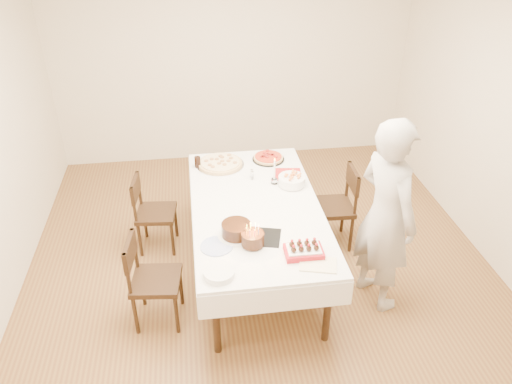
{
  "coord_description": "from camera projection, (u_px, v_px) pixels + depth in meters",
  "views": [
    {
      "loc": [
        -0.57,
        -3.66,
        3.19
      ],
      "look_at": [
        -0.05,
        0.04,
        0.89
      ],
      "focal_mm": 35.0,
      "sensor_mm": 36.0,
      "label": 1
    }
  ],
  "objects": [
    {
      "name": "pizza_white",
      "position": [
        220.0,
        163.0,
        5.09
      ],
      "size": [
        0.64,
        0.64,
        0.04
      ],
      "primitive_type": "cylinder",
      "rotation": [
        0.0,
        0.0,
        -0.39
      ],
      "color": "beige",
      "rests_on": "dining_table"
    },
    {
      "name": "red_placemat",
      "position": [
        288.0,
        175.0,
        4.94
      ],
      "size": [
        0.29,
        0.29,
        0.01
      ],
      "primitive_type": "cube",
      "rotation": [
        0.0,
        0.0,
        -0.13
      ],
      "color": "#B21E1E",
      "rests_on": "dining_table"
    },
    {
      "name": "pasta_bowl",
      "position": [
        292.0,
        181.0,
        4.74
      ],
      "size": [
        0.29,
        0.29,
        0.08
      ],
      "primitive_type": "cylinder",
      "rotation": [
        0.0,
        0.0,
        0.16
      ],
      "color": "white",
      "rests_on": "dining_table"
    },
    {
      "name": "pizza_pepperoni",
      "position": [
        268.0,
        158.0,
        5.19
      ],
      "size": [
        0.39,
        0.39,
        0.04
      ],
      "primitive_type": "cylinder",
      "rotation": [
        0.0,
        0.0,
        -0.2
      ],
      "color": "red",
      "rests_on": "dining_table"
    },
    {
      "name": "chair_right_savory",
      "position": [
        332.0,
        207.0,
        5.01
      ],
      "size": [
        0.46,
        0.46,
        0.86
      ],
      "primitive_type": null,
      "rotation": [
        0.0,
        0.0,
        -0.05
      ],
      "color": "black",
      "rests_on": "floor"
    },
    {
      "name": "box_lid",
      "position": [
        318.0,
        265.0,
        3.76
      ],
      "size": [
        0.32,
        0.25,
        0.02
      ],
      "primitive_type": "cube",
      "rotation": [
        0.0,
        0.0,
        -0.27
      ],
      "color": "beige",
      "rests_on": "dining_table"
    },
    {
      "name": "shaker_pair",
      "position": [
        252.0,
        175.0,
        4.84
      ],
      "size": [
        0.08,
        0.08,
        0.08
      ],
      "primitive_type": null,
      "rotation": [
        0.0,
        0.0,
        -0.04
      ],
      "color": "white",
      "rests_on": "dining_table"
    },
    {
      "name": "cake_board",
      "position": [
        264.0,
        237.0,
        4.06
      ],
      "size": [
        0.32,
        0.32,
        0.01
      ],
      "primitive_type": "cube",
      "rotation": [
        0.0,
        0.0,
        -0.26
      ],
      "color": "black",
      "rests_on": "dining_table"
    },
    {
      "name": "strawberry_box",
      "position": [
        304.0,
        251.0,
        3.85
      ],
      "size": [
        0.3,
        0.2,
        0.07
      ],
      "primitive_type": null,
      "rotation": [
        0.0,
        0.0,
        -0.02
      ],
      "color": "maroon",
      "rests_on": "dining_table"
    },
    {
      "name": "cola_glass",
      "position": [
        198.0,
        162.0,
        5.04
      ],
      "size": [
        0.06,
        0.06,
        0.11
      ],
      "primitive_type": "cylinder",
      "rotation": [
        0.0,
        0.0,
        -0.02
      ],
      "color": "black",
      "rests_on": "dining_table"
    },
    {
      "name": "china_plate",
      "position": [
        217.0,
        246.0,
        3.95
      ],
      "size": [
        0.26,
        0.26,
        0.01
      ],
      "primitive_type": "cylinder",
      "rotation": [
        0.0,
        0.0,
        0.01
      ],
      "color": "white",
      "rests_on": "dining_table"
    },
    {
      "name": "dining_table",
      "position": [
        256.0,
        239.0,
        4.66
      ],
      "size": [
        1.58,
        2.34,
        0.75
      ],
      "primitive_type": "cube",
      "rotation": [
        0.0,
        0.0,
        -0.22
      ],
      "color": "silver",
      "rests_on": "floor"
    },
    {
      "name": "plate_stack",
      "position": [
        219.0,
        273.0,
        3.65
      ],
      "size": [
        0.28,
        0.28,
        0.05
      ],
      "primitive_type": "cylinder",
      "rotation": [
        0.0,
        0.0,
        0.22
      ],
      "color": "white",
      "rests_on": "dining_table"
    },
    {
      "name": "layer_cake",
      "position": [
        236.0,
        230.0,
        4.04
      ],
      "size": [
        0.38,
        0.38,
        0.12
      ],
      "primitive_type": "cylinder",
      "rotation": [
        0.0,
        0.0,
        -0.28
      ],
      "color": "black",
      "rests_on": "dining_table"
    },
    {
      "name": "wall_back",
      "position": [
        233.0,
        58.0,
        6.23
      ],
      "size": [
        4.5,
        0.04,
        2.7
      ],
      "primitive_type": "cube",
      "color": "beige",
      "rests_on": "floor"
    },
    {
      "name": "floor",
      "position": [
        262.0,
        272.0,
        4.83
      ],
      "size": [
        5.0,
        5.0,
        0.0
      ],
      "primitive_type": "plane",
      "color": "brown",
      "rests_on": "ground"
    },
    {
      "name": "birthday_cake",
      "position": [
        253.0,
        235.0,
        3.92
      ],
      "size": [
        0.19,
        0.19,
        0.17
      ],
      "primitive_type": "cylinder",
      "rotation": [
        0.0,
        0.0,
        -0.0
      ],
      "color": "#3D2210",
      "rests_on": "dining_table"
    },
    {
      "name": "taper_candle",
      "position": [
        274.0,
        171.0,
        4.71
      ],
      "size": [
        0.08,
        0.08,
        0.28
      ],
      "primitive_type": "cylinder",
      "rotation": [
        0.0,
        0.0,
        0.33
      ],
      "color": "white",
      "rests_on": "dining_table"
    },
    {
      "name": "chair_left_savory",
      "position": [
        156.0,
        213.0,
        4.97
      ],
      "size": [
        0.45,
        0.45,
        0.8
      ],
      "primitive_type": null,
      "rotation": [
        0.0,
        0.0,
        3.04
      ],
      "color": "black",
      "rests_on": "floor"
    },
    {
      "name": "person",
      "position": [
        386.0,
        216.0,
        4.1
      ],
      "size": [
        0.61,
        0.74,
        1.74
      ],
      "primitive_type": "imported",
      "rotation": [
        0.0,
        0.0,
        1.92
      ],
      "color": "#BBB5B1",
      "rests_on": "floor"
    },
    {
      "name": "chair_left_dessert",
      "position": [
        156.0,
        281.0,
        4.1
      ],
      "size": [
        0.47,
        0.47,
        0.84
      ],
      "primitive_type": null,
      "rotation": [
        0.0,
        0.0,
        3.03
      ],
      "color": "black",
      "rests_on": "floor"
    }
  ]
}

